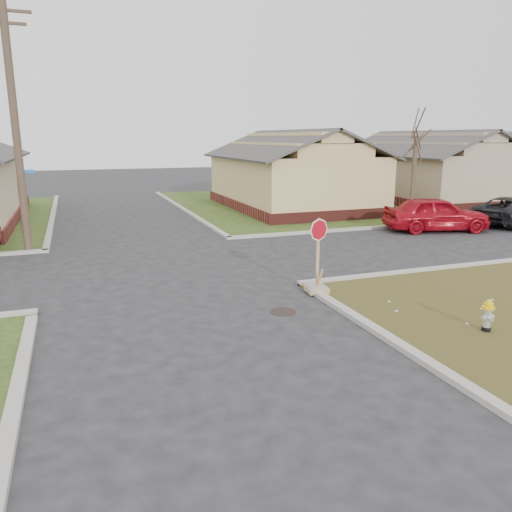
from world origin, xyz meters
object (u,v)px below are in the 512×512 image
object	(u,v)px
stop_sign	(317,276)
dark_pickup	(511,211)
utility_pole	(15,124)
fire_hydrant	(488,314)
red_sedan	(436,214)

from	to	relation	value
stop_sign	dark_pickup	distance (m)	15.73
utility_pole	stop_sign	bearing A→B (deg)	-46.73
fire_hydrant	dark_pickup	bearing A→B (deg)	39.34
utility_pole	fire_hydrant	bearing A→B (deg)	-50.43
fire_hydrant	stop_sign	xyz separation A→B (m)	(-2.22, 3.84, 0.05)
red_sedan	dark_pickup	bearing A→B (deg)	-72.47
dark_pickup	stop_sign	bearing A→B (deg)	95.10
fire_hydrant	red_sedan	bearing A→B (deg)	52.94
utility_pole	stop_sign	distance (m)	12.20
stop_sign	red_sedan	xyz separation A→B (m)	(9.44, 6.64, 0.30)
stop_sign	dark_pickup	xyz separation A→B (m)	(14.16, 6.84, 0.18)
dark_pickup	utility_pole	bearing A→B (deg)	65.39
fire_hydrant	stop_sign	bearing A→B (deg)	117.47
utility_pole	stop_sign	xyz separation A→B (m)	(7.86, -8.35, -4.17)
red_sedan	stop_sign	bearing A→B (deg)	140.17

